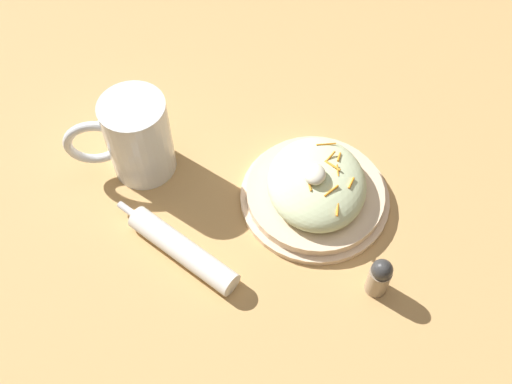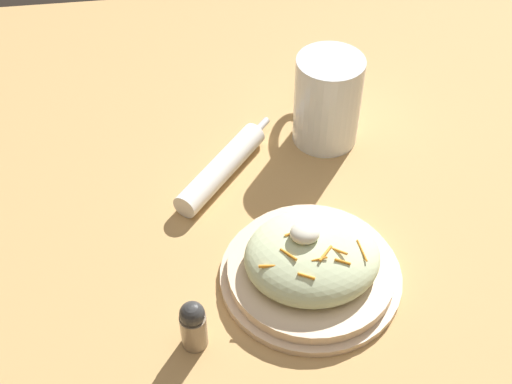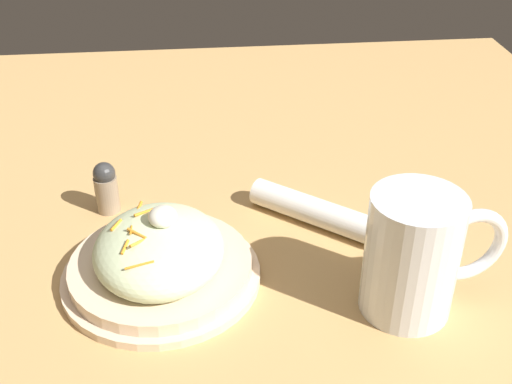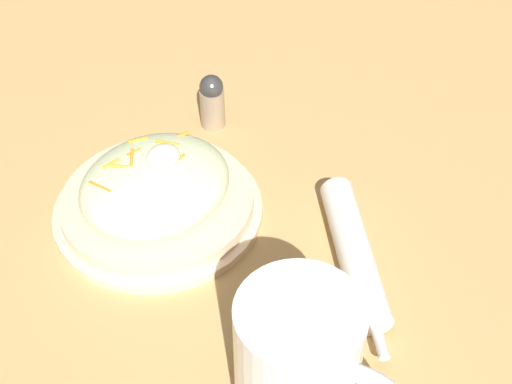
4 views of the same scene
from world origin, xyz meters
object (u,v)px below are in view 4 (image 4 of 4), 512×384
salad_plate (157,193)px  napkin_roll (354,252)px  salt_shaker (212,101)px  beer_mug (300,371)px

salad_plate → napkin_roll: (0.09, -0.20, -0.01)m
salt_shaker → beer_mug: bearing=-123.1°
beer_mug → salt_shaker: beer_mug is taller
napkin_roll → salt_shaker: bearing=77.8°
beer_mug → napkin_roll: beer_mug is taller
beer_mug → napkin_roll: (0.17, 0.07, -0.05)m
beer_mug → napkin_roll: 0.19m
napkin_roll → salad_plate: bearing=114.8°
beer_mug → napkin_roll: bearing=23.1°
salad_plate → beer_mug: 0.28m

